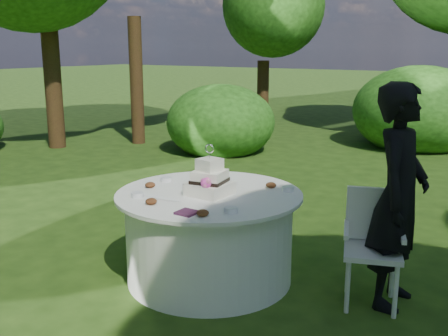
{
  "coord_description": "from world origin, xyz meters",
  "views": [
    {
      "loc": [
        2.43,
        -3.44,
        1.96
      ],
      "look_at": [
        0.15,
        0.0,
        1.0
      ],
      "focal_mm": 42.0,
      "sensor_mm": 36.0,
      "label": 1
    }
  ],
  "objects": [
    {
      "name": "guest",
      "position": [
        1.44,
        0.44,
        0.86
      ],
      "size": [
        0.43,
        0.64,
        1.72
      ],
      "primitive_type": "imported",
      "rotation": [
        0.0,
        0.0,
        1.59
      ],
      "color": "black",
      "rests_on": "ground"
    },
    {
      "name": "table",
      "position": [
        0.0,
        0.0,
        0.39
      ],
      "size": [
        1.56,
        1.56,
        0.77
      ],
      "color": "white",
      "rests_on": "ground"
    },
    {
      "name": "petal_cups",
      "position": [
        -0.0,
        -0.2,
        0.79
      ],
      "size": [
        0.96,
        1.05,
        0.05
      ],
      "color": "#562D16",
      "rests_on": "table"
    },
    {
      "name": "votives",
      "position": [
        0.01,
        -0.07,
        0.79
      ],
      "size": [
        1.17,
        0.93,
        0.04
      ],
      "color": "silver",
      "rests_on": "table"
    },
    {
      "name": "ground",
      "position": [
        0.0,
        0.0,
        0.0
      ],
      "size": [
        80.0,
        80.0,
        0.0
      ],
      "primitive_type": "plane",
      "color": "#1F3A10",
      "rests_on": "ground"
    },
    {
      "name": "feather_plume",
      "position": [
        -0.26,
        -0.35,
        0.78
      ],
      "size": [
        0.48,
        0.07,
        0.01
      ],
      "primitive_type": "ellipsoid",
      "color": "white",
      "rests_on": "table"
    },
    {
      "name": "napkins",
      "position": [
        0.19,
        -0.55,
        0.78
      ],
      "size": [
        0.14,
        0.14,
        0.02
      ],
      "primitive_type": "cube",
      "color": "#431D38",
      "rests_on": "table"
    },
    {
      "name": "cake",
      "position": [
        0.04,
        -0.05,
        0.88
      ],
      "size": [
        0.33,
        0.34,
        0.43
      ],
      "color": "white",
      "rests_on": "table"
    },
    {
      "name": "chair",
      "position": [
        1.28,
        0.37,
        0.52
      ],
      "size": [
        0.54,
        0.54,
        0.89
      ],
      "color": "silver",
      "rests_on": "ground"
    }
  ]
}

